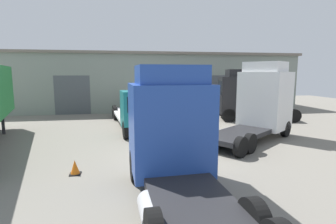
{
  "coord_description": "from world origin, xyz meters",
  "views": [
    {
      "loc": [
        -2.18,
        -11.25,
        3.74
      ],
      "look_at": [
        0.22,
        3.25,
        1.6
      ],
      "focal_mm": 28.0,
      "sensor_mm": 36.0,
      "label": 1
    }
  ],
  "objects_px": {
    "tractor_unit_white": "(261,102)",
    "traffic_cone": "(75,168)",
    "tractor_unit_black": "(240,96)",
    "tractor_unit_blue": "(172,134)",
    "flatbed_truck_teal": "(138,111)"
  },
  "relations": [
    {
      "from": "tractor_unit_white",
      "to": "tractor_unit_black",
      "type": "relative_size",
      "value": 1.04
    },
    {
      "from": "tractor_unit_white",
      "to": "flatbed_truck_teal",
      "type": "height_order",
      "value": "tractor_unit_white"
    },
    {
      "from": "tractor_unit_white",
      "to": "tractor_unit_blue",
      "type": "relative_size",
      "value": 1.07
    },
    {
      "from": "tractor_unit_blue",
      "to": "tractor_unit_black",
      "type": "bearing_deg",
      "value": -35.8
    },
    {
      "from": "tractor_unit_white",
      "to": "traffic_cone",
      "type": "xyz_separation_m",
      "value": [
        -9.89,
        -4.46,
        -1.83
      ]
    },
    {
      "from": "tractor_unit_blue",
      "to": "traffic_cone",
      "type": "distance_m",
      "value": 4.21
    },
    {
      "from": "tractor_unit_white",
      "to": "flatbed_truck_teal",
      "type": "relative_size",
      "value": 0.75
    },
    {
      "from": "tractor_unit_black",
      "to": "flatbed_truck_teal",
      "type": "xyz_separation_m",
      "value": [
        -8.48,
        -2.97,
        -0.63
      ]
    },
    {
      "from": "tractor_unit_blue",
      "to": "tractor_unit_black",
      "type": "xyz_separation_m",
      "value": [
        7.87,
        12.18,
        0.04
      ]
    },
    {
      "from": "tractor_unit_white",
      "to": "flatbed_truck_teal",
      "type": "xyz_separation_m",
      "value": [
        -7.16,
        2.79,
        -0.78
      ]
    },
    {
      "from": "tractor_unit_white",
      "to": "tractor_unit_black",
      "type": "distance_m",
      "value": 5.91
    },
    {
      "from": "flatbed_truck_teal",
      "to": "tractor_unit_blue",
      "type": "bearing_deg",
      "value": -3.16
    },
    {
      "from": "tractor_unit_white",
      "to": "traffic_cone",
      "type": "distance_m",
      "value": 11.0
    },
    {
      "from": "tractor_unit_black",
      "to": "flatbed_truck_teal",
      "type": "height_order",
      "value": "tractor_unit_black"
    },
    {
      "from": "tractor_unit_black",
      "to": "traffic_cone",
      "type": "xyz_separation_m",
      "value": [
        -11.21,
        -10.22,
        -1.68
      ]
    }
  ]
}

